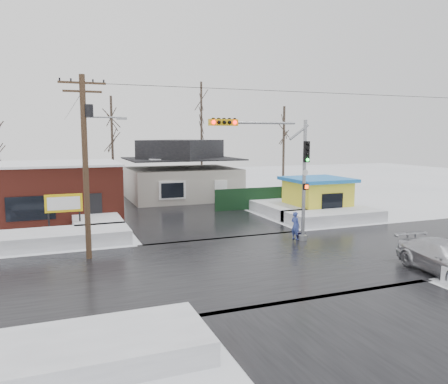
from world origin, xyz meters
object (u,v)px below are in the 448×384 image
object	(u,v)px
kiosk	(317,196)
car	(445,258)
pedestrian	(295,226)
traffic_signal	(281,164)
utility_pole	(87,156)
marquee_sign	(64,204)

from	to	relation	value
kiosk	car	size ratio (longest dim) A/B	0.93
kiosk	pedestrian	bearing A→B (deg)	-131.07
traffic_signal	utility_pole	world-z (taller)	utility_pole
traffic_signal	marquee_sign	distance (m)	13.42
marquee_sign	pedestrian	bearing A→B (deg)	-26.03
utility_pole	pedestrian	bearing A→B (deg)	-0.97
marquee_sign	kiosk	bearing A→B (deg)	1.55
kiosk	pedestrian	world-z (taller)	kiosk
marquee_sign	car	distance (m)	21.13
pedestrian	car	size ratio (longest dim) A/B	0.34
pedestrian	utility_pole	bearing A→B (deg)	71.61
utility_pole	car	distance (m)	17.24
pedestrian	car	distance (m)	8.56
traffic_signal	pedestrian	distance (m)	3.92
traffic_signal	marquee_sign	bearing A→B (deg)	150.28
utility_pole	kiosk	size ratio (longest dim) A/B	1.96
kiosk	marquee_sign	bearing A→B (deg)	-178.45
traffic_signal	utility_pole	xyz separation A→B (m)	(-10.36, 0.53, 0.57)
marquee_sign	kiosk	distance (m)	18.51
marquee_sign	car	bearing A→B (deg)	-42.50
kiosk	traffic_signal	bearing A→B (deg)	-135.16
utility_pole	marquee_sign	distance (m)	6.87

